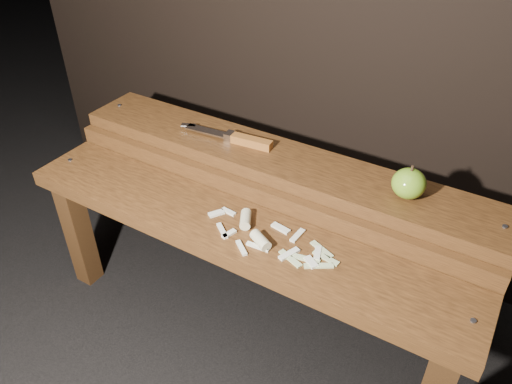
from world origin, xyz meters
The scene contains 6 objects.
ground centered at (0.00, 0.00, 0.00)m, with size 60.00×60.00×0.00m, color black.
bench_front_tier centered at (0.00, -0.06, 0.35)m, with size 1.20×0.20×0.42m.
bench_rear_tier centered at (0.00, 0.17, 0.41)m, with size 1.20×0.21×0.50m.
apple centered at (0.34, 0.17, 0.54)m, with size 0.08×0.08×0.08m.
knife centered at (-0.12, 0.17, 0.51)m, with size 0.28×0.05×0.02m.
apple_scraps centered at (0.09, -0.05, 0.43)m, with size 0.35×0.15×0.03m.
Camera 1 is at (0.53, -0.81, 1.19)m, focal length 35.00 mm.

